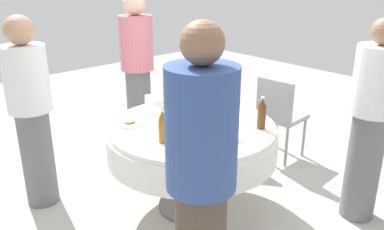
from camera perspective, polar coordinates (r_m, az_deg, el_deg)
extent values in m
plane|color=#B7B2A8|center=(3.50, 0.00, -12.71)|extent=(10.00, 10.00, 0.00)
cylinder|color=white|center=(3.16, 0.00, -1.72)|extent=(1.31, 1.31, 0.04)
cylinder|color=white|center=(3.21, 0.00, -3.87)|extent=(1.34, 1.34, 0.22)
cylinder|color=slate|center=(3.37, 0.00, -9.30)|extent=(0.14, 0.14, 0.48)
cylinder|color=slate|center=(3.49, 0.00, -12.51)|extent=(0.56, 0.56, 0.03)
cylinder|color=silver|center=(2.99, 0.74, -0.83)|extent=(0.07, 0.07, 0.18)
cone|color=silver|center=(2.95, 0.75, 1.25)|extent=(0.06, 0.06, 0.05)
cylinder|color=red|center=(2.94, 0.75, 1.83)|extent=(0.03, 0.03, 0.01)
cylinder|color=#8C5619|center=(2.82, -4.16, -2.25)|extent=(0.06, 0.06, 0.18)
cone|color=#8C5619|center=(2.77, -4.22, 0.10)|extent=(0.05, 0.05, 0.07)
cylinder|color=gold|center=(2.76, -4.25, 0.89)|extent=(0.02, 0.02, 0.01)
cylinder|color=silver|center=(3.15, -0.40, 0.64)|extent=(0.06, 0.06, 0.21)
cone|color=silver|center=(3.10, -0.41, 3.00)|extent=(0.06, 0.06, 0.06)
cylinder|color=silver|center=(3.09, -0.41, 3.63)|extent=(0.03, 0.03, 0.01)
cylinder|color=#593314|center=(3.10, 9.79, -0.29)|extent=(0.07, 0.07, 0.18)
cone|color=#593314|center=(3.06, 9.93, 1.83)|extent=(0.06, 0.06, 0.06)
cylinder|color=silver|center=(3.05, 9.97, 2.44)|extent=(0.03, 0.03, 0.01)
cylinder|color=white|center=(3.67, -1.97, 1.82)|extent=(0.06, 0.06, 0.00)
cylinder|color=white|center=(3.66, -1.98, 2.33)|extent=(0.01, 0.01, 0.06)
cylinder|color=white|center=(3.64, -1.99, 3.26)|extent=(0.07, 0.07, 0.06)
cylinder|color=maroon|center=(3.64, -1.99, 3.01)|extent=(0.06, 0.06, 0.02)
cylinder|color=white|center=(2.97, 5.23, -2.90)|extent=(0.06, 0.06, 0.00)
cylinder|color=white|center=(2.95, 5.25, -2.23)|extent=(0.01, 0.01, 0.07)
cylinder|color=white|center=(2.92, 5.30, -0.88)|extent=(0.07, 0.07, 0.08)
cylinder|color=maroon|center=(2.93, 5.28, -1.28)|extent=(0.06, 0.06, 0.03)
cylinder|color=white|center=(3.45, -6.03, 0.46)|extent=(0.06, 0.06, 0.00)
cylinder|color=white|center=(3.43, -6.05, 0.98)|extent=(0.01, 0.01, 0.06)
cylinder|color=white|center=(3.41, -6.10, 2.11)|extent=(0.07, 0.07, 0.08)
cylinder|color=white|center=(3.54, 1.33, 1.13)|extent=(0.06, 0.06, 0.00)
cylinder|color=white|center=(3.53, 1.33, 1.69)|extent=(0.01, 0.01, 0.07)
cylinder|color=white|center=(3.51, 1.34, 2.83)|extent=(0.07, 0.07, 0.08)
cylinder|color=gold|center=(3.51, 1.34, 2.50)|extent=(0.06, 0.06, 0.03)
cylinder|color=white|center=(3.20, -8.80, -1.20)|extent=(0.21, 0.21, 0.02)
ellipsoid|color=#8C9E59|center=(3.19, -8.82, -0.89)|extent=(0.09, 0.08, 0.02)
cylinder|color=white|center=(3.21, 3.77, -0.91)|extent=(0.25, 0.25, 0.02)
ellipsoid|color=tan|center=(3.20, 3.78, -0.61)|extent=(0.11, 0.10, 0.02)
cylinder|color=white|center=(3.38, -1.59, 0.30)|extent=(0.23, 0.23, 0.02)
cube|color=silver|center=(2.73, 2.77, -5.02)|extent=(0.11, 0.16, 0.00)
cube|color=white|center=(3.17, -4.15, -1.11)|extent=(0.21, 0.21, 0.02)
cylinder|color=#334C8C|center=(1.84, 1.35, -2.01)|extent=(0.34, 0.34, 0.59)
sphere|color=#8C664C|center=(1.73, 1.46, 10.15)|extent=(0.20, 0.20, 0.20)
cylinder|color=slate|center=(3.60, -20.94, -5.62)|extent=(0.26, 0.26, 0.83)
cylinder|color=white|center=(3.37, -22.37, 4.75)|extent=(0.34, 0.34, 0.52)
sphere|color=tan|center=(3.30, -23.25, 10.98)|extent=(0.23, 0.23, 0.23)
cylinder|color=slate|center=(4.39, -7.43, 0.72)|extent=(0.26, 0.26, 0.89)
cylinder|color=#D8727F|center=(4.20, -7.88, 10.04)|extent=(0.34, 0.34, 0.55)
sphere|color=beige|center=(4.15, -8.15, 15.34)|extent=(0.23, 0.23, 0.23)
cylinder|color=slate|center=(3.44, 23.02, -6.71)|extent=(0.26, 0.26, 0.88)
cylinder|color=white|center=(3.20, 24.72, 4.44)|extent=(0.34, 0.34, 0.51)
cube|color=#99999E|center=(4.46, 3.34, 1.23)|extent=(0.56, 0.56, 0.04)
cube|color=#99999E|center=(4.22, 3.04, 3.14)|extent=(0.27, 0.35, 0.42)
cylinder|color=gray|center=(4.68, 5.65, -0.97)|extent=(0.03, 0.03, 0.43)
cylinder|color=gray|center=(4.72, 1.54, -0.67)|extent=(0.03, 0.03, 0.43)
cylinder|color=gray|center=(4.36, 5.16, -2.57)|extent=(0.03, 0.03, 0.43)
cylinder|color=gray|center=(4.41, 0.77, -2.23)|extent=(0.03, 0.03, 0.43)
cube|color=#99999E|center=(4.26, 12.70, -0.17)|extent=(0.43, 0.43, 0.04)
cube|color=#99999E|center=(4.05, 11.57, 1.97)|extent=(0.07, 0.40, 0.42)
cylinder|color=gray|center=(4.41, 15.51, -3.03)|extent=(0.03, 0.03, 0.43)
cylinder|color=gray|center=(4.56, 11.81, -1.89)|extent=(0.03, 0.03, 0.43)
cylinder|color=gray|center=(4.13, 13.18, -4.41)|extent=(0.03, 0.03, 0.43)
cylinder|color=gray|center=(4.30, 9.33, -3.14)|extent=(0.03, 0.03, 0.43)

